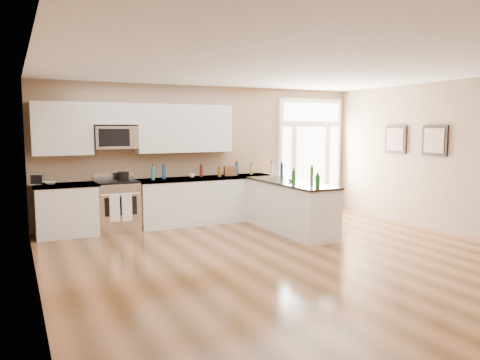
{
  "coord_description": "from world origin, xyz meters",
  "views": [
    {
      "loc": [
        -3.72,
        -5.11,
        1.94
      ],
      "look_at": [
        -0.23,
        2.0,
        1.05
      ],
      "focal_mm": 35.0,
      "sensor_mm": 36.0,
      "label": 1
    }
  ],
  "objects_px": {
    "kitchen_range": "(117,206)",
    "toaster_oven": "(36,179)",
    "peninsula_cabinet": "(290,208)",
    "stockpot": "(123,176)"
  },
  "relations": [
    {
      "from": "peninsula_cabinet",
      "to": "toaster_oven",
      "type": "xyz_separation_m",
      "value": [
        -4.28,
        1.56,
        0.61
      ]
    },
    {
      "from": "toaster_oven",
      "to": "stockpot",
      "type": "bearing_deg",
      "value": 17.65
    },
    {
      "from": "peninsula_cabinet",
      "to": "kitchen_range",
      "type": "distance_m",
      "value": 3.24
    },
    {
      "from": "stockpot",
      "to": "toaster_oven",
      "type": "bearing_deg",
      "value": 178.68
    },
    {
      "from": "kitchen_range",
      "to": "toaster_oven",
      "type": "height_order",
      "value": "toaster_oven"
    },
    {
      "from": "peninsula_cabinet",
      "to": "kitchen_range",
      "type": "height_order",
      "value": "kitchen_range"
    },
    {
      "from": "stockpot",
      "to": "kitchen_range",
      "type": "bearing_deg",
      "value": -150.53
    },
    {
      "from": "kitchen_range",
      "to": "toaster_oven",
      "type": "bearing_deg",
      "value": 175.41
    },
    {
      "from": "peninsula_cabinet",
      "to": "toaster_oven",
      "type": "bearing_deg",
      "value": 159.96
    },
    {
      "from": "kitchen_range",
      "to": "stockpot",
      "type": "relative_size",
      "value": 4.76
    }
  ]
}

